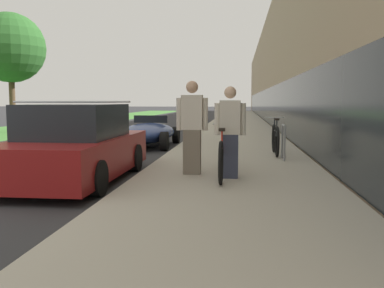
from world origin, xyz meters
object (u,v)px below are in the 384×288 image
person_bystander (192,128)px  cruiser_bike_nearest (275,139)px  person_rider (230,132)px  tandem_bicycle (223,154)px  bike_rack_hoop (283,138)px  street_tree_far (10,48)px  parked_sedan_curbside (76,147)px  vintage_roadster_curbside (148,133)px

person_bystander → cruiser_bike_nearest: (1.84, 3.18, -0.49)m
person_rider → cruiser_bike_nearest: person_rider is taller
tandem_bicycle → bike_rack_hoop: 2.63m
bike_rack_hoop → street_tree_far: size_ratio=0.15×
person_rider → parked_sedan_curbside: (-2.97, 0.13, -0.31)m
cruiser_bike_nearest → street_tree_far: bearing=144.7°
bike_rack_hoop → parked_sedan_curbside: size_ratio=0.20×
tandem_bicycle → cruiser_bike_nearest: size_ratio=1.59×
person_bystander → parked_sedan_curbside: size_ratio=0.42×
person_rider → parked_sedan_curbside: bearing=177.5°
tandem_bicycle → vintage_roadster_curbside: (-2.83, 6.19, -0.09)m
tandem_bicycle → person_bystander: person_bystander is taller
tandem_bicycle → vintage_roadster_curbside: tandem_bicycle is taller
person_bystander → vintage_roadster_curbside: person_bystander is taller
bike_rack_hoop → parked_sedan_curbside: bearing=-149.3°
tandem_bicycle → vintage_roadster_curbside: bearing=114.5°
vintage_roadster_curbside → street_tree_far: bearing=145.3°
person_rider → vintage_roadster_curbside: (-2.96, 6.56, -0.53)m
person_bystander → parked_sedan_curbside: (-2.24, -0.22, -0.37)m
person_bystander → vintage_roadster_curbside: size_ratio=0.42×
person_rider → person_bystander: bearing=154.2°
tandem_bicycle → person_rider: bearing=-70.1°
bike_rack_hoop → tandem_bicycle: bearing=-121.0°
person_bystander → vintage_roadster_curbside: bearing=109.8°
tandem_bicycle → parked_sedan_curbside: 2.85m
bike_rack_hoop → street_tree_far: bearing=142.1°
tandem_bicycle → person_rider: size_ratio=1.71×
cruiser_bike_nearest → parked_sedan_curbside: bearing=-140.1°
person_rider → street_tree_far: street_tree_far is taller
person_bystander → cruiser_bike_nearest: person_bystander is taller
cruiser_bike_nearest → street_tree_far: (-11.94, 8.46, 3.52)m
person_bystander → street_tree_far: bearing=130.9°
parked_sedan_curbside → person_bystander: bearing=5.7°
street_tree_far → parked_sedan_curbside: bearing=-56.5°
cruiser_bike_nearest → tandem_bicycle: bearing=-111.4°
tandem_bicycle → cruiser_bike_nearest: (1.24, 3.17, 0.01)m
parked_sedan_curbside → street_tree_far: 14.63m
tandem_bicycle → bike_rack_hoop: size_ratio=3.36×
person_rider → person_bystander: size_ratio=0.93×
tandem_bicycle → parked_sedan_curbside: (-2.84, -0.24, 0.13)m
tandem_bicycle → bike_rack_hoop: bearing=59.0°
vintage_roadster_curbside → parked_sedan_curbside: bearing=-90.1°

